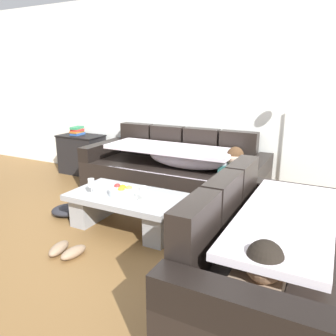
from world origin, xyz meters
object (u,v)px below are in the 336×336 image
Objects in this scene: fruit_bowl at (122,190)px; couch_along_wall at (176,171)px; crumpled_garment at (69,210)px; open_magazine at (146,197)px; coffee_table at (127,207)px; book_stack_on_cabinet at (77,131)px; couch_near_window at (268,258)px; side_cabinet at (82,154)px; wine_glass_near_left at (91,183)px; pair_of_shoes at (66,250)px; wine_glass_near_right at (143,191)px.

couch_along_wall is at bearing 87.89° from fruit_bowl.
open_magazine is at bearing 2.59° from crumpled_garment.
open_magazine is at bearing 3.02° from coffee_table.
coffee_table is at bearing 2.46° from crumpled_garment.
book_stack_on_cabinet is at bearing 173.15° from couch_along_wall.
couch_near_window is 2.67× the size of side_cabinet.
wine_glass_near_left reaches higher than coffee_table.
side_cabinet is 0.39m from book_stack_on_cabinet.
wine_glass_near_left reaches higher than fruit_bowl.
couch_near_window is at bearing -29.39° from side_cabinet.
coffee_table is 0.45m from wine_glass_near_left.
crumpled_garment is (1.04, -1.43, -0.26)m from side_cabinet.
couch_near_window is 11.58× the size of wine_glass_near_left.
fruit_bowl is at bearing -153.81° from coffee_table.
wine_glass_near_left is at bearing -154.63° from fruit_bowl.
pair_of_shoes is (1.73, -2.13, -0.66)m from book_stack_on_cabinet.
couch_along_wall reaches higher than pair_of_shoes.
open_magazine is 0.39× the size of side_cabinet.
coffee_table is at bearing 76.63° from pair_of_shoes.
wine_glass_near_left is at bearing 105.00° from pair_of_shoes.
fruit_bowl is 1.69× the size of wine_glass_near_left.
side_cabinet reaches higher than crumpled_garment.
book_stack_on_cabinet is (-0.07, 0.01, 0.38)m from side_cabinet.
couch_along_wall is at bearing 42.71° from couch_near_window.
open_magazine is at bearing 109.75° from wine_glass_near_right.
side_cabinet is 2.71m from pair_of_shoes.
side_cabinet reaches higher than coffee_table.
open_magazine is at bearing -78.91° from couch_along_wall.
couch_along_wall reaches higher than open_magazine.
open_magazine is (-0.05, 0.13, -0.11)m from wine_glass_near_right.
open_magazine is (0.56, 0.17, -0.11)m from wine_glass_near_left.
crumpled_garment is at bearing -52.14° from book_stack_on_cabinet.
book_stack_on_cabinet is at bearing 127.86° from crumpled_garment.
coffee_table is at bearing -36.24° from book_stack_on_cabinet.
crumpled_garment is at bearing -156.85° from open_magazine.
wine_glass_near_right is at bearing -34.69° from book_stack_on_cabinet.
fruit_bowl is 2.36m from book_stack_on_cabinet.
book_stack_on_cabinet is 0.70× the size of pair_of_shoes.
coffee_table is at bearing 25.47° from wine_glass_near_left.
couch_along_wall is 2.06× the size of coffee_table.
couch_along_wall is at bearing 84.57° from pair_of_shoes.
wine_glass_near_left is 0.60m from open_magazine.
couch_near_window is 1.60× the size of coffee_table.
wine_glass_near_left is 0.75m from pair_of_shoes.
couch_along_wall reaches higher than side_cabinet.
couch_near_window is 8.19× the size of book_stack_on_cabinet.
couch_near_window reaches higher than fruit_bowl.
fruit_bowl is 0.84m from crumpled_garment.
wine_glass_near_left is at bearing -142.72° from open_magazine.
wine_glass_near_right is at bearing 53.67° from pair_of_shoes.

